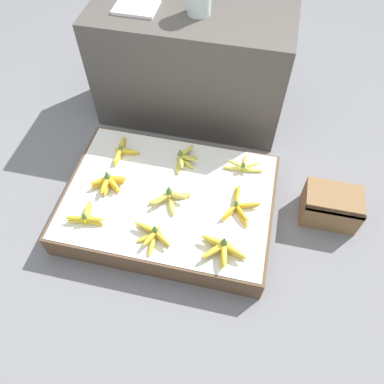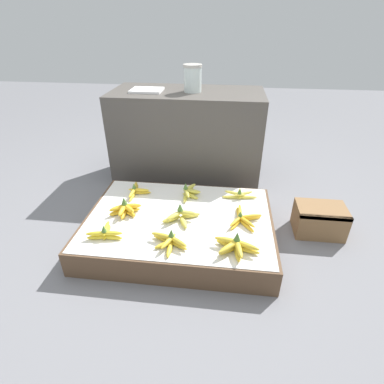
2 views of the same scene
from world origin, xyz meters
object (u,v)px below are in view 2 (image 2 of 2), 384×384
(banana_bunch_middle_left, at_px, (125,209))
(foam_tray_white, at_px, (147,90))
(banana_bunch_back_midright, at_px, (239,195))
(banana_bunch_front_midright, at_px, (236,246))
(banana_bunch_middle_midleft, at_px, (181,216))
(wooden_crate, at_px, (319,220))
(banana_bunch_back_midleft, at_px, (189,192))
(glass_jar, at_px, (193,78))
(banana_bunch_middle_midright, at_px, (243,218))
(banana_bunch_back_left, at_px, (136,191))
(banana_bunch_front_midleft, at_px, (170,241))
(banana_bunch_front_left, at_px, (105,233))

(banana_bunch_middle_left, distance_m, foam_tray_white, 1.04)
(banana_bunch_back_midright, bearing_deg, banana_bunch_front_midright, -92.97)
(banana_bunch_middle_midleft, bearing_deg, banana_bunch_front_midright, -35.79)
(wooden_crate, xyz_separation_m, banana_bunch_back_midleft, (-0.90, 0.09, 0.10))
(glass_jar, bearing_deg, banana_bunch_back_midright, -55.92)
(banana_bunch_middle_midright, bearing_deg, glass_jar, 115.53)
(banana_bunch_back_left, distance_m, glass_jar, 0.99)
(wooden_crate, distance_m, banana_bunch_front_midright, 0.74)
(banana_bunch_middle_left, height_order, glass_jar, glass_jar)
(foam_tray_white, bearing_deg, banana_bunch_front_midright, -56.86)
(banana_bunch_front_midleft, relative_size, banana_bunch_middle_midleft, 0.95)
(banana_bunch_front_midright, bearing_deg, banana_bunch_middle_left, 158.97)
(banana_bunch_front_midleft, height_order, banana_bunch_middle_midleft, banana_bunch_middle_midleft)
(banana_bunch_middle_midright, bearing_deg, wooden_crate, 19.22)
(banana_bunch_front_left, relative_size, banana_bunch_middle_left, 1.03)
(banana_bunch_front_midleft, distance_m, banana_bunch_front_midright, 0.37)
(banana_bunch_back_midleft, relative_size, glass_jar, 1.10)
(wooden_crate, distance_m, banana_bunch_back_midright, 0.56)
(foam_tray_white, bearing_deg, banana_bunch_back_midleft, -54.86)
(banana_bunch_back_left, xyz_separation_m, banana_bunch_back_midleft, (0.39, 0.02, 0.00))
(banana_bunch_middle_left, distance_m, banana_bunch_middle_midleft, 0.37)
(wooden_crate, height_order, banana_bunch_middle_midleft, banana_bunch_middle_midleft)
(banana_bunch_front_left, xyz_separation_m, banana_bunch_middle_left, (0.04, 0.25, 0.01))
(wooden_crate, bearing_deg, banana_bunch_back_midright, 168.82)
(banana_bunch_front_midleft, relative_size, glass_jar, 1.11)
(banana_bunch_front_left, relative_size, banana_bunch_front_midleft, 0.93)
(banana_bunch_back_midright, relative_size, glass_jar, 1.23)
(banana_bunch_middle_midleft, bearing_deg, wooden_crate, 13.38)
(banana_bunch_front_midright, height_order, banana_bunch_middle_midleft, same)
(foam_tray_white, bearing_deg, banana_bunch_back_left, -87.16)
(banana_bunch_front_midleft, distance_m, banana_bunch_middle_midright, 0.50)
(wooden_crate, distance_m, foam_tray_white, 1.63)
(wooden_crate, relative_size, banana_bunch_back_left, 1.33)
(banana_bunch_middle_left, bearing_deg, banana_bunch_middle_midright, 0.41)
(banana_bunch_front_midleft, height_order, glass_jar, glass_jar)
(banana_bunch_back_midright, bearing_deg, wooden_crate, -11.18)
(banana_bunch_back_left, relative_size, glass_jar, 1.18)
(banana_bunch_middle_left, relative_size, banana_bunch_back_midleft, 0.92)
(banana_bunch_front_midleft, height_order, foam_tray_white, foam_tray_white)
(banana_bunch_middle_midright, xyz_separation_m, banana_bunch_back_midleft, (-0.38, 0.27, 0.00))
(banana_bunch_back_midleft, bearing_deg, banana_bunch_middle_midleft, -91.89)
(wooden_crate, relative_size, banana_bunch_front_left, 1.52)
(banana_bunch_front_midleft, distance_m, banana_bunch_back_midright, 0.69)
(banana_bunch_front_midright, height_order, banana_bunch_middle_left, same)
(banana_bunch_back_left, distance_m, foam_tray_white, 0.84)
(banana_bunch_front_midleft, distance_m, glass_jar, 1.35)
(banana_bunch_middle_left, bearing_deg, banana_bunch_front_left, -99.64)
(wooden_crate, height_order, banana_bunch_front_left, banana_bunch_front_left)
(banana_bunch_middle_midleft, xyz_separation_m, glass_jar, (-0.04, 0.93, 0.66))
(banana_bunch_front_midleft, height_order, banana_bunch_back_midright, banana_bunch_front_midleft)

